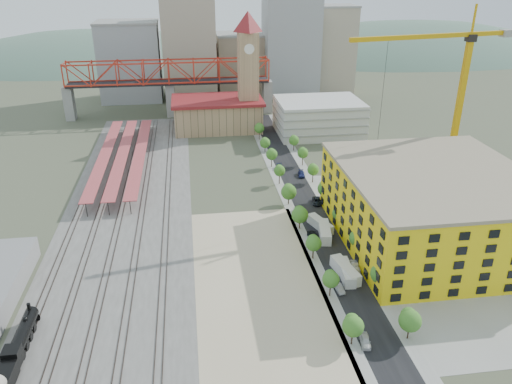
{
  "coord_description": "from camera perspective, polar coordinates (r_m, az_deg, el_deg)",
  "views": [
    {
      "loc": [
        -17.19,
        -124.66,
        64.82
      ],
      "look_at": [
        -0.77,
        -6.55,
        10.0
      ],
      "focal_mm": 35.0,
      "sensor_mm": 36.0,
      "label": 1
    }
  ],
  "objects": [
    {
      "name": "street_asphalt",
      "position": [
        157.49,
        4.97,
        0.3
      ],
      "size": [
        12.0,
        170.0,
        0.06
      ],
      "primitive_type": "cube",
      "color": "black",
      "rests_on": "ground"
    },
    {
      "name": "clock_tower",
      "position": [
        209.34,
        -0.91,
        14.75
      ],
      "size": [
        12.0,
        12.0,
        52.0
      ],
      "color": "tan",
      "rests_on": "ground"
    },
    {
      "name": "tower_crane",
      "position": [
        157.51,
        21.63,
        11.64
      ],
      "size": [
        50.79,
        10.99,
        54.78
      ],
      "color": "gold",
      "rests_on": "ground"
    },
    {
      "name": "locomotive",
      "position": [
        103.38,
        -25.5,
        -15.58
      ],
      "size": [
        2.84,
        21.88,
        5.47
      ],
      "color": "black",
      "rests_on": "ground"
    },
    {
      "name": "site_trailer_b",
      "position": [
        116.2,
        10.17,
        -8.84
      ],
      "size": [
        4.62,
        10.5,
        2.78
      ],
      "primitive_type": "cube",
      "rotation": [
        0.0,
        0.0,
        0.2
      ],
      "color": "silver",
      "rests_on": "ground"
    },
    {
      "name": "car_0",
      "position": [
        99.07,
        12.36,
        -16.29
      ],
      "size": [
        2.52,
        4.76,
        1.54
      ],
      "primitive_type": "imported",
      "rotation": [
        0.0,
        0.0,
        -0.16
      ],
      "color": "silver",
      "rests_on": "ground"
    },
    {
      "name": "construction_building",
      "position": [
        132.39,
        19.52,
        -1.58
      ],
      "size": [
        44.6,
        50.6,
        18.8
      ],
      "color": "yellow",
      "rests_on": "ground"
    },
    {
      "name": "sidewalk_east",
      "position": [
        158.74,
        6.91,
        0.41
      ],
      "size": [
        3.0,
        170.0,
        0.04
      ],
      "primitive_type": "cube",
      "color": "gray",
      "rests_on": "ground"
    },
    {
      "name": "station_hall",
      "position": [
        215.03,
        -4.42,
        8.93
      ],
      "size": [
        38.0,
        24.0,
        13.1
      ],
      "color": "tan",
      "rests_on": "ground"
    },
    {
      "name": "dirt_lot",
      "position": [
        114.23,
        0.12,
        -9.86
      ],
      "size": [
        28.0,
        67.0,
        0.06
      ],
      "primitive_type": "cube",
      "color": "tan",
      "rests_on": "ground"
    },
    {
      "name": "site_trailer_a",
      "position": [
        115.81,
        10.25,
        -9.01
      ],
      "size": [
        3.25,
        9.81,
        2.64
      ],
      "primitive_type": "cube",
      "rotation": [
        0.0,
        0.0,
        -0.07
      ],
      "color": "silver",
      "rests_on": "ground"
    },
    {
      "name": "platform_canopies",
      "position": [
        181.79,
        -15.01,
        4.28
      ],
      "size": [
        16.0,
        80.0,
        4.12
      ],
      "color": "#B14449",
      "rests_on": "ground"
    },
    {
      "name": "car_3",
      "position": [
        171.81,
        2.79,
        2.78
      ],
      "size": [
        2.25,
        5.45,
        1.57
      ],
      "primitive_type": "imported",
      "rotation": [
        0.0,
        0.0,
        -0.01
      ],
      "color": "navy",
      "rests_on": "ground"
    },
    {
      "name": "ground",
      "position": [
        141.55,
        -0.06,
        -2.56
      ],
      "size": [
        400.0,
        400.0,
        0.0
      ],
      "primitive_type": "plane",
      "color": "#474C38",
      "rests_on": "ground"
    },
    {
      "name": "car_4",
      "position": [
        118.44,
        11.36,
        -8.65
      ],
      "size": [
        2.22,
        4.24,
        1.37
      ],
      "primitive_type": "imported",
      "rotation": [
        0.0,
        0.0,
        -0.15
      ],
      "color": "silver",
      "rests_on": "ground"
    },
    {
      "name": "distant_hills",
      "position": [
        415.57,
        1.23,
        4.36
      ],
      "size": [
        647.0,
        264.0,
        227.0
      ],
      "color": "#4C6B59",
      "rests_on": "ground"
    },
    {
      "name": "construction_pad",
      "position": [
        137.91,
        20.09,
        -4.99
      ],
      "size": [
        50.0,
        90.0,
        0.06
      ],
      "primitive_type": "cube",
      "color": "gray",
      "rests_on": "ground"
    },
    {
      "name": "site_trailer_c",
      "position": [
        130.91,
        7.83,
        -4.54
      ],
      "size": [
        4.35,
        10.48,
        2.78
      ],
      "primitive_type": "cube",
      "rotation": [
        0.0,
        0.0,
        -0.17
      ],
      "color": "silver",
      "rests_on": "ground"
    },
    {
      "name": "ballast_strip",
      "position": [
        157.35,
        -14.05,
        -0.41
      ],
      "size": [
        36.0,
        165.0,
        0.06
      ],
      "primitive_type": "cube",
      "color": "#605E59",
      "rests_on": "ground"
    },
    {
      "name": "car_1",
      "position": [
        111.54,
        9.48,
        -10.81
      ],
      "size": [
        1.75,
        4.17,
        1.34
      ],
      "primitive_type": "imported",
      "rotation": [
        0.0,
        0.0,
        0.08
      ],
      "color": "gray",
      "rests_on": "ground"
    },
    {
      "name": "parking_garage",
      "position": [
        209.91,
        7.16,
        8.51
      ],
      "size": [
        34.0,
        26.0,
        14.0
      ],
      "primitive_type": "cube",
      "color": "silver",
      "rests_on": "ground"
    },
    {
      "name": "car_6",
      "position": [
        148.56,
        6.99,
        -1.05
      ],
      "size": [
        3.44,
        5.85,
        1.53
      ],
      "primitive_type": "imported",
      "rotation": [
        0.0,
        0.0,
        -0.17
      ],
      "color": "black",
      "rests_on": "ground"
    },
    {
      "name": "car_7",
      "position": [
        167.2,
        5.21,
        2.05
      ],
      "size": [
        2.81,
        5.33,
        1.47
      ],
      "primitive_type": "imported",
      "rotation": [
        0.0,
        0.0,
        -0.15
      ],
      "color": "navy",
      "rests_on": "ground"
    },
    {
      "name": "skyline",
      "position": [
        271.38,
        -2.71,
        15.76
      ],
      "size": [
        133.0,
        46.0,
        60.0
      ],
      "color": "#9EA0A3",
      "rests_on": "ground"
    },
    {
      "name": "car_5",
      "position": [
        119.35,
        11.18,
        -8.32
      ],
      "size": [
        1.62,
        4.52,
        1.49
      ],
      "primitive_type": "imported",
      "rotation": [
        0.0,
        0.0,
        -0.01
      ],
      "color": "#A1A0A6",
      "rests_on": "ground"
    },
    {
      "name": "street_trees",
      "position": [
        148.71,
        5.8,
        -1.29
      ],
      "size": [
        15.4,
        124.4,
        8.0
      ],
      "color": "#336A20",
      "rests_on": "ground"
    },
    {
      "name": "car_2",
      "position": [
        129.79,
        6.63,
        -5.08
      ],
      "size": [
        2.69,
        5.44,
        1.48
      ],
      "primitive_type": "imported",
      "rotation": [
        0.0,
        0.0,
        0.04
      ],
      "color": "black",
      "rests_on": "ground"
    },
    {
      "name": "truss_bridge",
      "position": [
        234.34,
        -9.93,
        13.02
      ],
      "size": [
        94.0,
        9.6,
        25.6
      ],
      "color": "gray",
      "rests_on": "ground"
    },
    {
      "name": "sidewalk_west",
      "position": [
        156.43,
        3.0,
        0.18
      ],
      "size": [
        3.0,
        170.0,
        0.04
      ],
      "primitive_type": "cube",
      "color": "gray",
      "rests_on": "ground"
    },
    {
      "name": "rail_tracks",
      "position": [
        157.53,
        -14.71,
        -0.41
      ],
      "size": [
        26.56,
        160.0,
        0.18
      ],
      "color": "#382B23",
      "rests_on": "ground"
    },
    {
      "name": "site_trailer_d",
      "position": [
        134.75,
        7.33,
        -3.67
      ],
      "size": [
        5.38,
        9.56,
        2.54
      ],
      "primitive_type": "cube",
      "rotation": [
        0.0,
        0.0,
        0.34
      ],
      "color": "silver",
      "rests_on": "ground"
    }
  ]
}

